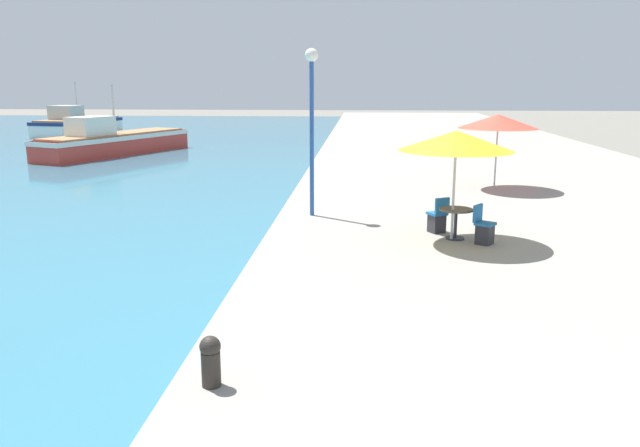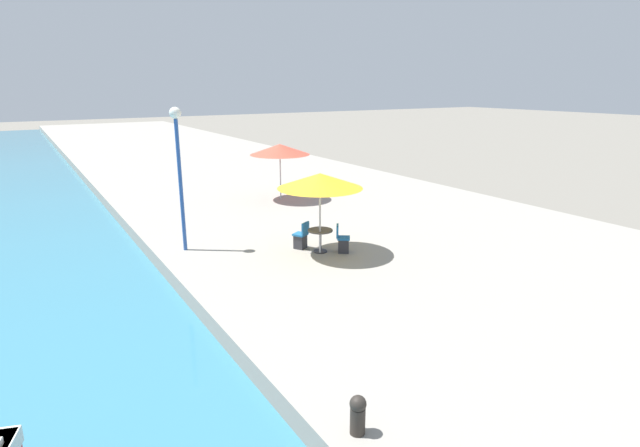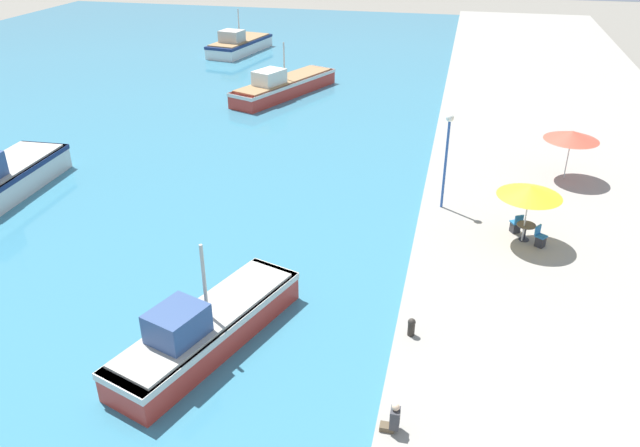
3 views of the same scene
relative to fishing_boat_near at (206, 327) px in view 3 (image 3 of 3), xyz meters
name	(u,v)px [view 3 (image 3 of 3)]	position (x,y,z in m)	size (l,w,h in m)	color
water_basin	(75,94)	(-21.87, 26.60, -0.79)	(56.00, 90.00, 0.04)	teal
quay_promenade	(562,125)	(14.13, 26.60, -0.55)	(16.00, 90.00, 0.52)	gray
fishing_boat_near	(206,327)	(0.00, 0.00, 0.00)	(4.50, 8.09, 3.88)	red
fishing_boat_far	(283,85)	(-5.94, 29.86, 0.02)	(6.11, 10.58, 4.01)	red
fishing_boat_distant	(239,44)	(-14.37, 43.48, 0.05)	(4.38, 8.63, 4.13)	white
cafe_umbrella_pink	(530,191)	(10.64, 9.07, 2.07)	(2.65, 2.65, 2.60)	#B7B7B7
cafe_umbrella_white	(572,135)	(13.15, 16.66, 2.06)	(2.75, 2.75, 2.59)	#B7B7B7
cafe_table	(526,229)	(10.74, 9.22, 0.24)	(0.80, 0.80, 0.74)	#333338
cafe_chair_left	(516,226)	(10.38, 9.86, 0.04)	(0.56, 0.57, 0.91)	#2D2D33
cafe_chair_right	(540,239)	(11.33, 8.81, 0.04)	(0.58, 0.57, 0.91)	#2D2D33
person_at_quay	(393,419)	(6.61, -2.83, 0.14)	(0.53, 0.36, 0.97)	brown
mooring_bollard	(411,326)	(6.67, 1.53, 0.06)	(0.26, 0.26, 0.65)	#2D2823
lamppost	(447,145)	(7.09, 11.71, 2.80)	(0.36, 0.36, 4.56)	#28519E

